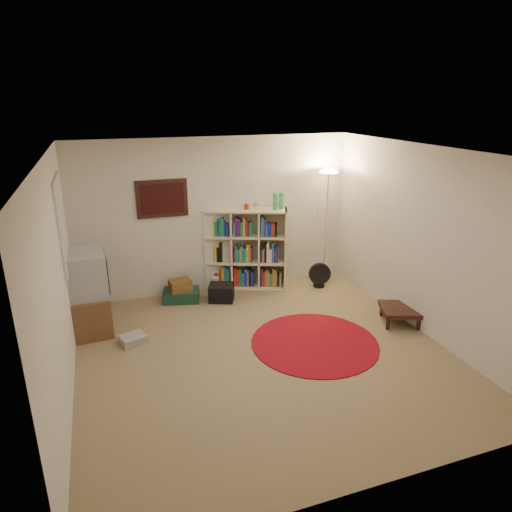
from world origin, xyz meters
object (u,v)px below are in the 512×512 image
Objects in this scene: tv_stand at (87,293)px; suitcase at (181,295)px; side_table at (400,310)px; floor_fan at (320,275)px; floor_lamp at (328,188)px; bookshelf at (245,250)px.

tv_stand is 1.53m from suitcase.
tv_stand is 1.67× the size of side_table.
floor_fan is at bearing 8.90° from suitcase.
floor_lamp is 3.11× the size of suitcase.
floor_lamp is at bearing 15.49° from suitcase.
tv_stand is (-2.50, -0.78, -0.10)m from bookshelf.
floor_lamp is at bearing 5.27° from tv_stand.
tv_stand is at bearing -171.35° from floor_lamp.
side_table reaches higher than suitcase.
floor_lamp is 2.34m from side_table.
suitcase is at bearing -172.15° from floor_fan.
suitcase is (-2.54, -0.05, -1.54)m from floor_lamp.
suitcase is at bearing 147.52° from side_table.
floor_fan is at bearing -128.96° from floor_lamp.
tv_stand reaches higher than floor_fan.
floor_lamp reaches higher than floor_fan.
suitcase is (-1.14, -0.24, -0.56)m from bookshelf.
floor_lamp is at bearing 64.39° from floor_fan.
bookshelf is at bearing 14.06° from tv_stand.
side_table is (4.17, -1.24, -0.35)m from tv_stand.
bookshelf reaches higher than suitcase.
suitcase is at bearing -146.74° from bookshelf.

